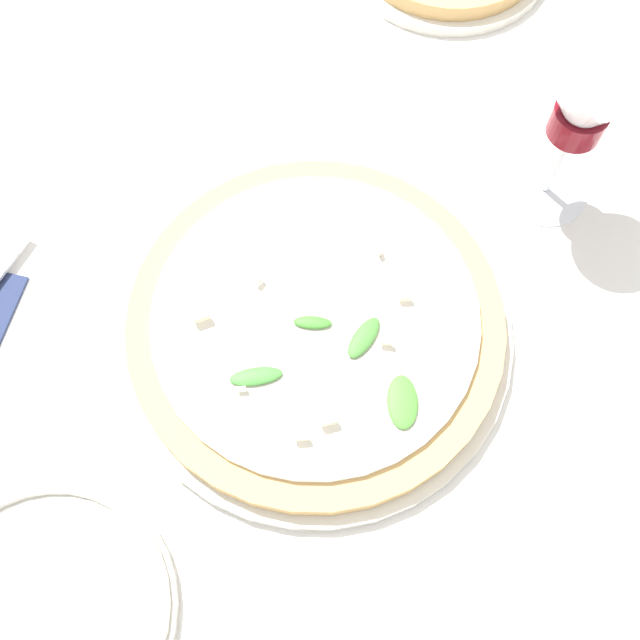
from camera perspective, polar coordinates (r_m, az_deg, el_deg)
ground_plane at (r=0.65m, az=-0.54°, el=-1.53°), size 6.00×6.00×0.00m
pizza_arugula_main at (r=0.63m, az=0.01°, el=-0.49°), size 0.34×0.34×0.05m
wine_glass at (r=0.66m, az=19.40°, el=14.76°), size 0.08×0.08×0.16m
side_plate_white at (r=0.63m, az=-20.35°, el=-20.28°), size 0.20×0.20×0.02m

